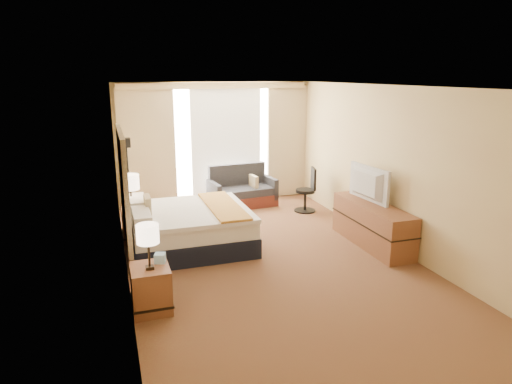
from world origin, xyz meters
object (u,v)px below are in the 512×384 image
object	(u,v)px
nightstand_right	(136,225)
lamp_right	(130,183)
bed	(190,227)
desk_chair	(308,192)
television	(364,184)
loveseat	(242,192)
lamp_left	(148,235)
floor_lamp	(128,164)
nightstand_left	(151,288)
media_dresser	(372,225)

from	to	relation	value
nightstand_right	lamp_right	distance (m)	0.76
bed	desk_chair	world-z (taller)	bed
television	bed	bearing A→B (deg)	73.27
loveseat	lamp_left	size ratio (longest dim) A/B	2.65
nightstand_right	floor_lamp	xyz separation A→B (m)	(-0.03, 0.96, 0.88)
lamp_left	nightstand_left	bearing A→B (deg)	87.31
nightstand_right	desk_chair	distance (m)	3.54
lamp_left	television	xyz separation A→B (m)	(3.65, 1.36, 0.02)
nightstand_left	television	distance (m)	3.94
media_dresser	desk_chair	xyz separation A→B (m)	(-0.22, 2.09, 0.06)
media_dresser	loveseat	xyz separation A→B (m)	(-1.38, 2.94, -0.06)
television	lamp_left	bearing A→B (deg)	105.49
nightstand_left	loveseat	bearing A→B (deg)	59.86
nightstand_left	loveseat	world-z (taller)	loveseat
floor_lamp	media_dresser	bearing A→B (deg)	-32.85
loveseat	lamp_right	size ratio (longest dim) A/B	2.36
bed	floor_lamp	xyz separation A→B (m)	(-0.84, 1.56, 0.82)
nightstand_left	lamp_left	xyz separation A→B (m)	(-0.00, -0.05, 0.70)
nightstand_left	media_dresser	bearing A→B (deg)	15.84
nightstand_right	floor_lamp	distance (m)	1.30
nightstand_right	desk_chair	xyz separation A→B (m)	(3.48, 0.64, 0.13)
bed	lamp_left	world-z (taller)	lamp_left
lamp_right	television	bearing A→B (deg)	-16.98
nightstand_left	loveseat	size ratio (longest dim) A/B	0.38
lamp_right	television	size ratio (longest dim) A/B	0.61
bed	desk_chair	distance (m)	2.95
loveseat	lamp_left	world-z (taller)	lamp_left
media_dresser	television	world-z (taller)	television
bed	lamp_left	size ratio (longest dim) A/B	3.44
nightstand_left	lamp_left	size ratio (longest dim) A/B	1.00
floor_lamp	lamp_right	world-z (taller)	floor_lamp
lamp_left	television	size ratio (longest dim) A/B	0.54
nightstand_right	loveseat	distance (m)	2.75
desk_chair	lamp_left	world-z (taller)	lamp_left
media_dresser	television	distance (m)	0.69
nightstand_left	lamp_left	world-z (taller)	lamp_left
bed	desk_chair	xyz separation A→B (m)	(2.67, 1.24, 0.07)
loveseat	lamp_left	distance (m)	4.71
nightstand_left	desk_chair	xyz separation A→B (m)	(3.48, 3.14, 0.13)
loveseat	desk_chair	bearing A→B (deg)	-42.11
loveseat	television	xyz separation A→B (m)	(1.33, -2.68, 0.71)
desk_chair	television	size ratio (longest dim) A/B	0.90
nightstand_right	television	xyz separation A→B (m)	(3.65, -1.20, 0.72)
loveseat	nightstand_left	bearing A→B (deg)	-126.11
desk_chair	lamp_right	distance (m)	3.66
floor_lamp	television	size ratio (longest dim) A/B	1.61
nightstand_left	bed	distance (m)	2.07
media_dresser	television	xyz separation A→B (m)	(-0.05, 0.25, 0.64)
nightstand_right	loveseat	xyz separation A→B (m)	(2.32, 1.49, 0.01)
desk_chair	nightstand_right	bearing A→B (deg)	-155.86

